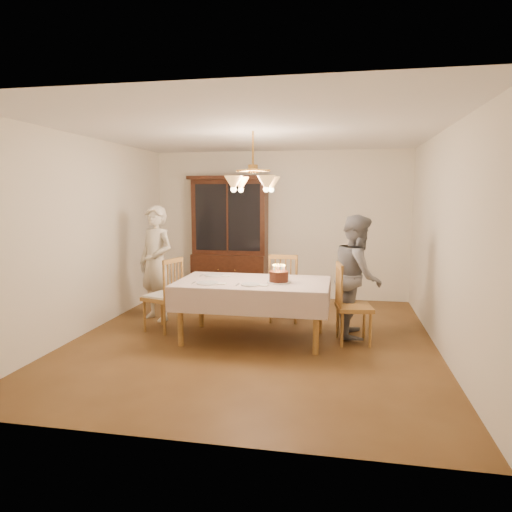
% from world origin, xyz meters
% --- Properties ---
extents(ground, '(5.00, 5.00, 0.00)m').
position_xyz_m(ground, '(0.00, 0.00, 0.00)').
color(ground, '#543518').
rests_on(ground, ground).
extents(room_shell, '(5.00, 5.00, 5.00)m').
position_xyz_m(room_shell, '(0.00, 0.00, 1.58)').
color(room_shell, white).
rests_on(room_shell, ground).
extents(dining_table, '(1.90, 1.10, 0.76)m').
position_xyz_m(dining_table, '(0.00, 0.00, 0.68)').
color(dining_table, olive).
rests_on(dining_table, ground).
extents(china_hutch, '(1.38, 0.54, 2.16)m').
position_xyz_m(china_hutch, '(-0.86, 2.25, 1.04)').
color(china_hutch, black).
rests_on(china_hutch, ground).
extents(chair_far_side, '(0.45, 0.43, 1.00)m').
position_xyz_m(chair_far_side, '(0.28, 0.94, 0.44)').
color(chair_far_side, olive).
rests_on(chair_far_side, ground).
extents(chair_left_end, '(0.53, 0.55, 1.00)m').
position_xyz_m(chair_left_end, '(-1.28, 0.17, 0.45)').
color(chair_left_end, olive).
rests_on(chair_left_end, ground).
extents(chair_right_end, '(0.48, 0.50, 1.00)m').
position_xyz_m(chair_right_end, '(1.24, 0.10, 0.44)').
color(chair_right_end, olive).
rests_on(chair_right_end, ground).
extents(elderly_woman, '(0.73, 0.62, 1.68)m').
position_xyz_m(elderly_woman, '(-1.58, 0.67, 0.84)').
color(elderly_woman, beige).
rests_on(elderly_woman, ground).
extents(adult_in_grey, '(0.61, 0.78, 1.58)m').
position_xyz_m(adult_in_grey, '(1.30, 0.43, 0.79)').
color(adult_in_grey, slate).
rests_on(adult_in_grey, ground).
extents(birthday_cake, '(0.30, 0.30, 0.23)m').
position_xyz_m(birthday_cake, '(0.33, -0.04, 0.83)').
color(birthday_cake, white).
rests_on(birthday_cake, dining_table).
extents(place_setting_near_left, '(0.42, 0.27, 0.02)m').
position_xyz_m(place_setting_near_left, '(-0.50, -0.27, 0.77)').
color(place_setting_near_left, white).
rests_on(place_setting_near_left, dining_table).
extents(place_setting_near_right, '(0.38, 0.23, 0.02)m').
position_xyz_m(place_setting_near_right, '(0.04, -0.27, 0.77)').
color(place_setting_near_right, white).
rests_on(place_setting_near_right, dining_table).
extents(place_setting_far_left, '(0.40, 0.26, 0.02)m').
position_xyz_m(place_setting_far_left, '(-0.57, 0.27, 0.77)').
color(place_setting_far_left, white).
rests_on(place_setting_far_left, dining_table).
extents(chandelier, '(0.62, 0.62, 0.73)m').
position_xyz_m(chandelier, '(-0.00, -0.00, 1.98)').
color(chandelier, '#BF8C3F').
rests_on(chandelier, ground).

